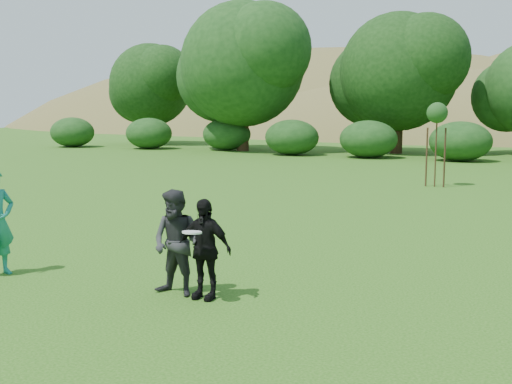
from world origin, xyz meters
TOP-DOWN VIEW (x-y plane):
  - ground at (0.00, 0.00)m, footprint 120.00×120.00m
  - player_grey at (0.35, -0.24)m, footprint 0.78×0.62m
  - player_black at (0.79, -0.20)m, footprint 0.85×0.38m
  - frisbee at (0.82, -0.56)m, footprint 0.27×0.27m
  - sapling at (1.13, 14.26)m, footprint 0.70×0.70m

SIDE VIEW (x-z plane):
  - ground at x=0.00m, z-range 0.00..0.00m
  - player_black at x=0.79m, z-range 0.00..1.44m
  - player_grey at x=0.35m, z-range 0.00..1.54m
  - frisbee at x=0.82m, z-range 1.00..1.05m
  - sapling at x=1.13m, z-range 0.99..3.84m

